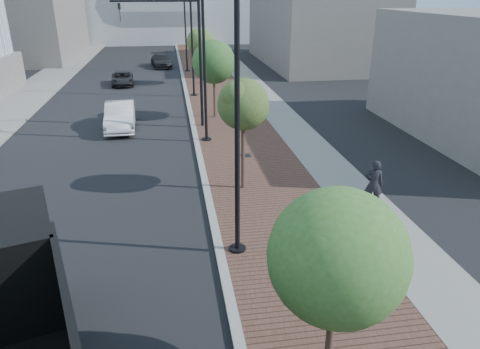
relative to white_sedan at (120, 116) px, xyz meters
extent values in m
cube|color=#4C2D23|center=(8.05, 14.51, -0.76)|extent=(7.00, 140.00, 0.12)
cube|color=slate|center=(10.75, 14.51, -0.76)|extent=(2.40, 140.00, 0.13)
cube|color=gray|center=(4.55, 14.51, -0.75)|extent=(0.30, 140.00, 0.14)
cube|color=slate|center=(-8.45, 14.51, -0.76)|extent=(4.00, 140.00, 0.12)
cube|color=black|center=(-1.65, -16.99, 0.13)|extent=(2.73, 1.33, 1.45)
cube|color=black|center=(-0.76, -19.86, 0.35)|extent=(2.93, 1.68, 0.56)
cylinder|color=black|center=(0.09, -18.65, -0.21)|extent=(0.68, 1.27, 1.23)
cylinder|color=silver|center=(0.09, -18.65, -0.21)|extent=(0.56, 0.75, 0.67)
cylinder|color=black|center=(-0.38, -17.12, -0.21)|extent=(0.68, 1.27, 1.23)
cylinder|color=silver|center=(-0.38, -17.12, -0.21)|extent=(0.56, 0.75, 0.67)
imported|color=silver|center=(0.00, 0.00, 0.00)|extent=(1.99, 5.07, 1.65)
imported|color=black|center=(-1.08, 14.37, -0.24)|extent=(2.30, 4.34, 1.16)
imported|color=black|center=(2.37, 24.32, -0.11)|extent=(2.64, 5.11, 1.42)
imported|color=black|center=(11.03, -12.97, 0.19)|extent=(0.86, 0.70, 2.03)
cylinder|color=black|center=(5.15, -15.49, -0.72)|extent=(0.56, 0.56, 0.20)
cylinder|color=black|center=(5.15, -15.49, 3.80)|extent=(0.16, 0.16, 9.00)
cylinder|color=black|center=(5.15, -3.49, -0.72)|extent=(0.56, 0.56, 0.20)
cylinder|color=black|center=(5.15, -3.49, 3.80)|extent=(0.16, 0.16, 9.00)
cylinder|color=black|center=(5.15, 8.51, -0.72)|extent=(0.56, 0.56, 0.20)
cylinder|color=black|center=(5.15, 8.51, 3.80)|extent=(0.16, 0.16, 9.00)
cylinder|color=black|center=(5.15, 20.51, -0.72)|extent=(0.56, 0.56, 0.20)
cylinder|color=black|center=(5.15, 20.51, 3.80)|extent=(0.16, 0.16, 9.00)
cylinder|color=black|center=(5.15, -0.49, 3.18)|extent=(0.18, 0.18, 8.00)
cylinder|color=black|center=(2.65, -0.49, 6.78)|extent=(5.00, 0.12, 0.12)
imported|color=black|center=(0.65, -0.49, 6.18)|extent=(0.16, 0.20, 1.00)
cylinder|color=#382619|center=(6.15, -21.49, 0.84)|extent=(0.16, 0.16, 3.33)
sphere|color=#315F20|center=(6.15, -21.49, 2.75)|extent=(2.68, 2.68, 2.68)
sphere|color=#315F20|center=(6.55, -21.19, 2.51)|extent=(1.87, 1.87, 1.87)
sphere|color=#315F20|center=(5.85, -21.79, 3.08)|extent=(1.61, 1.61, 1.61)
cylinder|color=#382619|center=(6.15, -10.49, 0.97)|extent=(0.16, 0.16, 3.59)
sphere|color=#354E1A|center=(6.15, -10.49, 3.03)|extent=(2.15, 2.15, 2.15)
sphere|color=#354E1A|center=(6.55, -10.19, 2.77)|extent=(1.50, 1.50, 1.50)
sphere|color=#354E1A|center=(5.85, -10.79, 3.39)|extent=(1.29, 1.29, 1.29)
cylinder|color=#382619|center=(6.15, 1.51, 0.95)|extent=(0.16, 0.16, 3.55)
sphere|color=#26521C|center=(6.15, 1.51, 2.98)|extent=(2.83, 2.83, 2.83)
sphere|color=#26521C|center=(6.55, 1.81, 2.73)|extent=(1.98, 1.98, 1.98)
sphere|color=#26521C|center=(5.85, 1.21, 3.34)|extent=(1.70, 1.70, 1.70)
cylinder|color=#382619|center=(6.15, 13.51, 0.97)|extent=(0.16, 0.16, 3.58)
sphere|color=#39571D|center=(6.15, 13.51, 3.01)|extent=(2.45, 2.45, 2.45)
sphere|color=#39571D|center=(6.55, 13.81, 2.76)|extent=(1.71, 1.71, 1.71)
sphere|color=#39571D|center=(5.85, 13.21, 3.37)|extent=(1.47, 1.47, 1.47)
cube|color=#A7ACB1|center=(2.55, 59.51, 3.18)|extent=(50.00, 28.00, 8.00)
cube|color=#625D58|center=(-15.45, 34.51, 4.18)|extent=(14.00, 20.00, 10.00)
cube|color=#65605B|center=(20.55, 24.51, 3.18)|extent=(12.00, 22.00, 8.00)
cube|color=black|center=(6.95, -17.49, -0.69)|extent=(0.50, 0.50, 0.02)
cube|color=black|center=(6.95, -6.49, -0.69)|extent=(0.50, 0.50, 0.02)
camera|label=1|loc=(3.24, -28.25, 7.38)|focal=33.45mm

